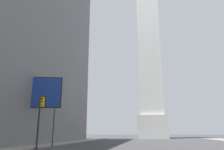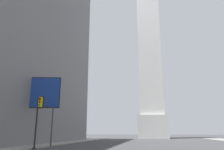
{
  "view_description": "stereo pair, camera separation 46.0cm",
  "coord_description": "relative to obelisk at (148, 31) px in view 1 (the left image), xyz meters",
  "views": [
    {
      "loc": [
        -1.01,
        -0.07,
        1.7
      ],
      "look_at": [
        -9.87,
        53.18,
        15.95
      ],
      "focal_mm": 35.0,
      "sensor_mm": 36.0,
      "label": 1
    },
    {
      "loc": [
        -0.56,
        0.01,
        1.7
      ],
      "look_at": [
        -9.87,
        53.18,
        15.95
      ],
      "focal_mm": 35.0,
      "sensor_mm": 36.0,
      "label": 2
    }
  ],
  "objects": [
    {
      "name": "billboard_sign",
      "position": [
        -14.58,
        -41.76,
        -28.17
      ],
      "size": [
        4.66,
        1.27,
        8.89
      ],
      "color": "#3F3F42",
      "rests_on": "ground_plane"
    },
    {
      "name": "obelisk",
      "position": [
        0.0,
        0.0,
        0.0
      ],
      "size": [
        8.75,
        8.75,
        72.82
      ],
      "color": "silver",
      "rests_on": "ground_plane"
    },
    {
      "name": "traffic_light_mid_left",
      "position": [
        -12.8,
        -45.59,
        -31.05
      ],
      "size": [
        0.79,
        0.52,
        5.69
      ],
      "color": "black",
      "rests_on": "ground_plane"
    },
    {
      "name": "sidewalk_left",
      "position": [
        -15.58,
        -43.65,
        -34.73
      ],
      "size": [
        5.0,
        81.84,
        0.15
      ],
      "primitive_type": "cube",
      "color": "gray",
      "rests_on": "ground_plane"
    }
  ]
}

